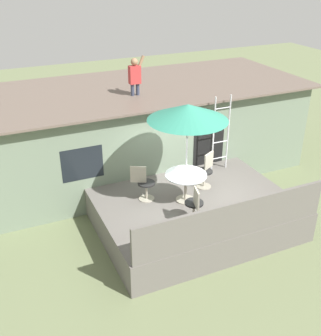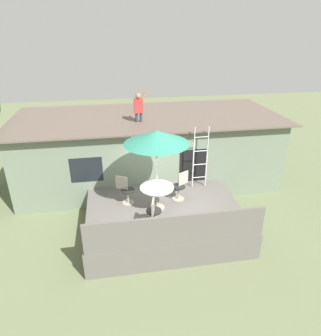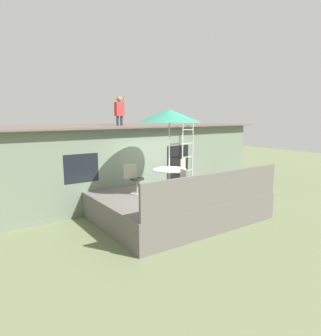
% 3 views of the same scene
% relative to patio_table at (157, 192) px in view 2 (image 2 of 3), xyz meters
% --- Properties ---
extents(ground_plane, '(40.00, 40.00, 0.00)m').
position_rel_patio_table_xyz_m(ground_plane, '(0.22, 0.00, -1.39)').
color(ground_plane, '#66704C').
extents(house, '(10.50, 4.50, 2.80)m').
position_rel_patio_table_xyz_m(house, '(0.22, 3.60, 0.02)').
color(house, slate).
rests_on(house, ground).
extents(deck, '(4.82, 3.77, 0.80)m').
position_rel_patio_table_xyz_m(deck, '(0.22, 0.00, -0.99)').
color(deck, '#605B56').
rests_on(deck, ground).
extents(deck_railing, '(4.72, 0.08, 0.90)m').
position_rel_patio_table_xyz_m(deck_railing, '(0.22, -1.83, -0.14)').
color(deck_railing, '#605B56').
rests_on(deck_railing, deck).
extents(patio_table, '(1.04, 1.04, 0.74)m').
position_rel_patio_table_xyz_m(patio_table, '(0.00, 0.00, 0.00)').
color(patio_table, '#A59E8C').
rests_on(patio_table, deck).
extents(patio_umbrella, '(1.90, 1.90, 2.54)m').
position_rel_patio_table_xyz_m(patio_umbrella, '(-0.00, -0.00, 1.76)').
color(patio_umbrella, silver).
rests_on(patio_umbrella, deck).
extents(step_ladder, '(0.52, 0.04, 2.20)m').
position_rel_patio_table_xyz_m(step_ladder, '(1.70, 1.18, 0.51)').
color(step_ladder, silver).
rests_on(step_ladder, deck).
extents(person_figure, '(0.47, 0.20, 1.11)m').
position_rel_patio_table_xyz_m(person_figure, '(-0.20, 2.82, 2.02)').
color(person_figure, '#33384C').
rests_on(person_figure, house).
extents(patio_chair_left, '(0.58, 0.44, 0.92)m').
position_rel_patio_table_xyz_m(patio_chair_left, '(-0.93, 0.50, -0.13)').
color(patio_chair_left, '#A59E8C').
rests_on(patio_chair_left, deck).
extents(patio_chair_right, '(0.58, 0.44, 0.92)m').
position_rel_patio_table_xyz_m(patio_chair_right, '(0.84, 0.46, -0.13)').
color(patio_chair_right, '#A59E8C').
rests_on(patio_chair_right, deck).
extents(patio_chair_near, '(0.44, 0.61, 0.92)m').
position_rel_patio_table_xyz_m(patio_chair_near, '(-0.25, -0.93, -0.13)').
color(patio_chair_near, '#A59E8C').
rests_on(patio_chair_near, deck).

